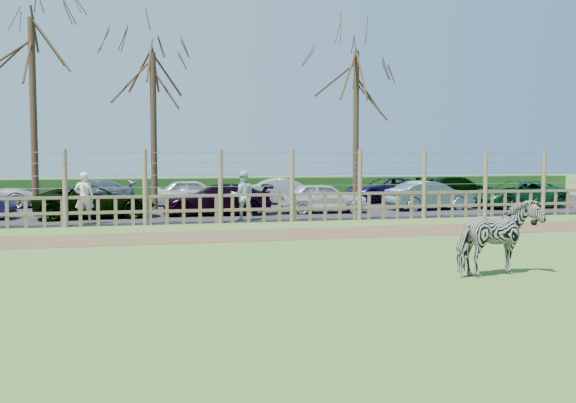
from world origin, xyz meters
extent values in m
plane|color=olive|center=(0.00, 0.00, 0.00)|extent=(120.00, 120.00, 0.00)
cube|color=brown|center=(0.00, 4.50, 0.01)|extent=(34.00, 2.80, 0.01)
cube|color=#232326|center=(0.00, 14.50, 0.02)|extent=(44.00, 13.00, 0.04)
cube|color=#1E4716|center=(0.00, 21.50, 0.55)|extent=(46.00, 2.00, 1.10)
cube|color=brown|center=(0.00, 8.00, 0.45)|extent=(30.00, 0.06, 0.10)
cube|color=brown|center=(0.00, 8.00, 0.95)|extent=(30.00, 0.06, 0.10)
cylinder|color=brown|center=(-5.00, 8.00, 1.25)|extent=(0.16, 0.16, 2.50)
cylinder|color=brown|center=(-2.50, 8.00, 1.25)|extent=(0.16, 0.16, 2.50)
cylinder|color=brown|center=(0.00, 8.00, 1.25)|extent=(0.16, 0.16, 2.50)
cylinder|color=brown|center=(2.50, 8.00, 1.25)|extent=(0.16, 0.16, 2.50)
cylinder|color=brown|center=(5.00, 8.00, 1.25)|extent=(0.16, 0.16, 2.50)
cylinder|color=brown|center=(7.50, 8.00, 1.25)|extent=(0.16, 0.16, 2.50)
cylinder|color=brown|center=(10.00, 8.00, 1.25)|extent=(0.16, 0.16, 2.50)
cylinder|color=brown|center=(12.50, 8.00, 1.25)|extent=(0.16, 0.16, 2.50)
cylinder|color=gray|center=(0.00, 8.00, 1.25)|extent=(30.00, 0.02, 0.02)
cylinder|color=gray|center=(0.00, 8.00, 1.65)|extent=(30.00, 0.02, 0.02)
cylinder|color=gray|center=(0.00, 8.00, 2.05)|extent=(30.00, 0.02, 0.02)
cylinder|color=gray|center=(0.00, 8.00, 2.40)|extent=(30.00, 0.02, 0.02)
cylinder|color=#3D2B1E|center=(-6.50, 12.50, 3.75)|extent=(0.26, 0.26, 7.50)
cylinder|color=#3D2B1E|center=(-2.00, 13.50, 3.25)|extent=(0.26, 0.26, 6.50)
cylinder|color=#3D2B1E|center=(7.00, 14.00, 3.50)|extent=(0.26, 0.26, 7.00)
imported|color=gray|center=(3.79, -2.85, 0.73)|extent=(1.87, 1.19, 1.46)
imported|color=silver|center=(-4.45, 8.51, 0.90)|extent=(0.66, 0.47, 1.72)
imported|color=silver|center=(0.86, 8.55, 0.90)|extent=(0.88, 0.71, 1.72)
sphere|color=black|center=(9.95, 4.89, 0.11)|extent=(0.21, 0.21, 0.21)
sphere|color=black|center=(10.08, 4.89, 0.18)|extent=(0.11, 0.11, 0.11)
imported|color=black|center=(-4.23, 10.64, 0.64)|extent=(4.51, 2.45, 1.20)
imported|color=black|center=(0.25, 10.73, 0.64)|extent=(4.22, 1.91, 1.20)
imported|color=silver|center=(4.45, 10.66, 0.64)|extent=(3.64, 1.74, 1.20)
imported|color=slate|center=(9.22, 11.01, 0.64)|extent=(3.74, 1.58, 1.20)
imported|color=#124727|center=(13.37, 11.04, 0.64)|extent=(4.48, 2.37, 1.20)
imported|color=slate|center=(-4.81, 15.62, 0.64)|extent=(4.22, 1.90, 1.20)
imported|color=white|center=(-0.16, 15.76, 0.64)|extent=(3.58, 1.57, 1.20)
imported|color=#ADB0B7|center=(4.21, 15.66, 0.64)|extent=(3.75, 1.62, 1.20)
imported|color=#180E3B|center=(9.26, 15.79, 0.64)|extent=(4.47, 2.34, 1.20)
imported|color=black|center=(13.44, 16.36, 0.64)|extent=(4.20, 1.83, 1.20)
camera|label=1|loc=(-2.96, -13.59, 2.26)|focal=40.00mm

